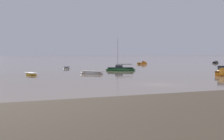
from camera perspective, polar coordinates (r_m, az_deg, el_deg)
ground_plane at (r=43.05m, az=7.69°, el=-2.39°), size 800.00×800.00×0.00m
motorboat_moored_2 at (r=133.07m, az=16.70°, el=1.18°), size 4.41×4.10×1.54m
rowboat_moored_0 at (r=64.01m, az=-3.35°, el=-0.46°), size 4.25×4.52×0.73m
motorboat_moored_4 at (r=117.43m, az=5.13°, el=1.08°), size 4.77×3.81×1.59m
rowboat_moored_2 at (r=61.89m, az=-13.15°, el=-0.68°), size 1.97×3.98×0.60m
motorboat_moored_5 at (r=62.48m, az=17.88°, el=-0.51°), size 6.46×5.84×2.47m
rowboat_moored_3 at (r=86.28m, az=-7.49°, el=0.38°), size 2.75×4.53×0.68m
sailboat_moored_1 at (r=75.28m, az=1.39°, el=0.14°), size 6.76×4.62×7.31m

